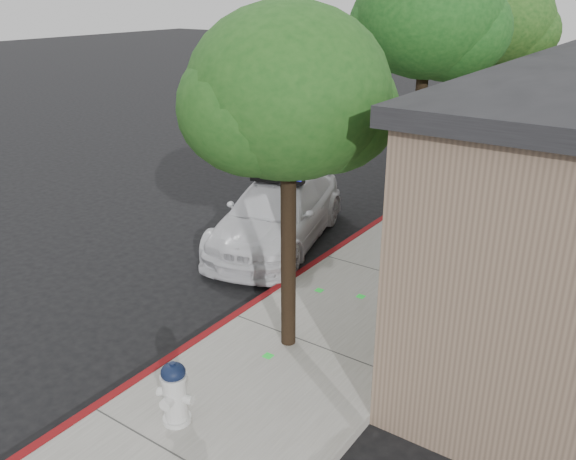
# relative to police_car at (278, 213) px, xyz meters

# --- Properties ---
(ground) EXTENTS (120.00, 120.00, 0.00)m
(ground) POSITION_rel_police_car_xyz_m (1.39, -3.30, -0.72)
(ground) COLOR black
(ground) RESTS_ON ground
(sidewalk) EXTENTS (3.20, 60.00, 0.15)m
(sidewalk) POSITION_rel_police_car_xyz_m (2.99, -0.30, -0.65)
(sidewalk) COLOR gray
(sidewalk) RESTS_ON ground
(red_curb) EXTENTS (0.14, 60.00, 0.16)m
(red_curb) POSITION_rel_police_car_xyz_m (1.45, -0.30, -0.64)
(red_curb) COLOR maroon
(red_curb) RESTS_ON ground
(police_car) EXTENTS (3.24, 5.30, 1.56)m
(police_car) POSITION_rel_police_car_xyz_m (0.00, 0.00, 0.00)
(police_car) COLOR white
(police_car) RESTS_ON ground
(fire_hydrant) EXTENTS (0.52, 0.45, 0.90)m
(fire_hydrant) POSITION_rel_police_car_xyz_m (2.57, -5.85, -0.12)
(fire_hydrant) COLOR silver
(fire_hydrant) RESTS_ON sidewalk
(street_tree_near) EXTENTS (2.81, 2.91, 5.14)m
(street_tree_near) POSITION_rel_police_car_xyz_m (2.71, -3.48, 3.27)
(street_tree_near) COLOR black
(street_tree_near) RESTS_ON sidewalk
(street_tree_mid) EXTENTS (3.39, 3.19, 6.09)m
(street_tree_mid) POSITION_rel_police_car_xyz_m (2.10, 2.67, 4.02)
(street_tree_mid) COLOR black
(street_tree_mid) RESTS_ON sidewalk
(street_tree_far) EXTENTS (3.14, 3.03, 5.69)m
(street_tree_far) POSITION_rel_police_car_xyz_m (2.13, 8.00, 3.70)
(street_tree_far) COLOR black
(street_tree_far) RESTS_ON sidewalk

